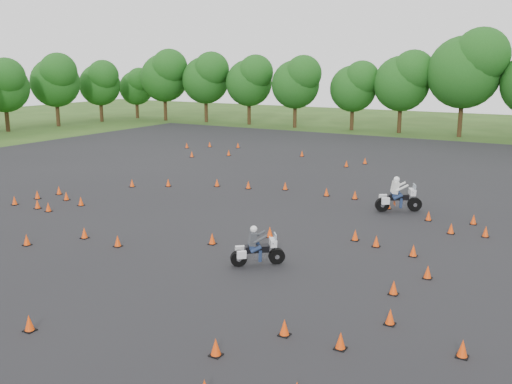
# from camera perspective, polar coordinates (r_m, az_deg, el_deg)

# --- Properties ---
(ground) EXTENTS (140.00, 140.00, 0.00)m
(ground) POSITION_cam_1_polar(r_m,az_deg,el_deg) (24.43, -4.66, -4.56)
(ground) COLOR #2D5119
(ground) RESTS_ON ground
(asphalt_pad) EXTENTS (62.00, 62.00, 0.00)m
(asphalt_pad) POSITION_cam_1_polar(r_m,az_deg,el_deg) (29.38, 1.93, -1.52)
(asphalt_pad) COLOR black
(asphalt_pad) RESTS_ON ground
(treeline) EXTENTS (86.88, 32.41, 11.08)m
(treeline) POSITION_cam_1_polar(r_m,az_deg,el_deg) (54.93, 20.06, 9.25)
(treeline) COLOR #1A4D16
(treeline) RESTS_ON ground
(traffic_cones) EXTENTS (33.68, 33.17, 0.45)m
(traffic_cones) POSITION_cam_1_polar(r_m,az_deg,el_deg) (28.73, 1.69, -1.39)
(traffic_cones) COLOR #FC470A
(traffic_cones) RESTS_ON asphalt_pad
(rider_grey) EXTENTS (1.95, 1.78, 1.56)m
(rider_grey) POSITION_cam_1_polar(r_m,az_deg,el_deg) (20.88, 0.16, -5.29)
(rider_grey) COLOR #393B40
(rider_grey) RESTS_ON ground
(rider_white) EXTENTS (2.36, 1.87, 1.81)m
(rider_white) POSITION_cam_1_polar(r_m,az_deg,el_deg) (29.21, 14.09, -0.16)
(rider_white) COLOR silver
(rider_white) RESTS_ON ground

